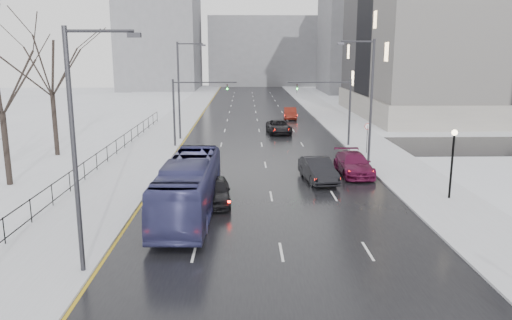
{
  "coord_description": "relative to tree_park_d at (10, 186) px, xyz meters",
  "views": [
    {
      "loc": [
        -1.64,
        0.57,
        9.05
      ],
      "look_at": [
        -0.97,
        30.58,
        2.5
      ],
      "focal_mm": 35.0,
      "sensor_mm": 36.0,
      "label": 1
    }
  ],
  "objects": [
    {
      "name": "iron_fence",
      "position": [
        4.8,
        -4.0,
        0.91
      ],
      "size": [
        0.06,
        70.0,
        1.3
      ],
      "color": "black",
      "rests_on": "sidewalk_left"
    },
    {
      "name": "streetlight_r_mid",
      "position": [
        25.97,
        6.0,
        5.62
      ],
      "size": [
        2.95,
        0.25,
        10.0
      ],
      "color": "#2D2D33",
      "rests_on": "ground"
    },
    {
      "name": "tree_park_e",
      "position": [
        -0.4,
        10.0,
        0.0
      ],
      "size": [
        9.45,
        9.45,
        13.5
      ],
      "primitive_type": null,
      "color": "black",
      "rests_on": "ground"
    },
    {
      "name": "bus",
      "position": [
        13.0,
        -6.53,
        1.63
      ],
      "size": [
        2.99,
        11.45,
        3.17
      ],
      "primitive_type": "imported",
      "rotation": [
        0.0,
        0.0,
        -0.03
      ],
      "color": "navy",
      "rests_on": "road"
    },
    {
      "name": "mast_signal_left",
      "position": [
        10.47,
        14.0,
        4.11
      ],
      "size": [
        6.1,
        0.33,
        6.5
      ],
      "color": "#2D2D33",
      "rests_on": "ground"
    },
    {
      "name": "cross_road",
      "position": [
        17.8,
        14.0,
        0.02
      ],
      "size": [
        130.0,
        10.0,
        0.04
      ],
      "primitive_type": "cube",
      "color": "black",
      "rests_on": "ground"
    },
    {
      "name": "mast_signal_right",
      "position": [
        25.13,
        14.0,
        4.11
      ],
      "size": [
        6.1,
        0.33,
        6.5
      ],
      "color": "#2D2D33",
      "rests_on": "ground"
    },
    {
      "name": "tree_park_d",
      "position": [
        0.0,
        0.0,
        0.0
      ],
      "size": [
        8.75,
        8.75,
        12.5
      ],
      "primitive_type": null,
      "color": "black",
      "rests_on": "ground"
    },
    {
      "name": "sedan_right_near",
      "position": [
        21.3,
        0.7,
        0.87
      ],
      "size": [
        2.4,
        5.22,
        1.66
      ],
      "primitive_type": "imported",
      "rotation": [
        0.0,
        0.0,
        0.13
      ],
      "color": "black",
      "rests_on": "road"
    },
    {
      "name": "civic_building",
      "position": [
        52.8,
        38.0,
        11.21
      ],
      "size": [
        41.0,
        31.0,
        24.8
      ],
      "color": "gray",
      "rests_on": "ground"
    },
    {
      "name": "bldg_far_left",
      "position": [
        -4.2,
        91.0,
        14.0
      ],
      "size": [
        18.0,
        22.0,
        28.0
      ],
      "primitive_type": "cube",
      "color": "slate",
      "rests_on": "ground"
    },
    {
      "name": "park_strip",
      "position": [
        -2.2,
        26.0,
        0.06
      ],
      "size": [
        14.0,
        150.0,
        0.12
      ],
      "primitive_type": "cube",
      "color": "white",
      "rests_on": "ground"
    },
    {
      "name": "no_uturn_sign",
      "position": [
        27.0,
        10.0,
        2.3
      ],
      "size": [
        0.6,
        0.06,
        2.7
      ],
      "color": "#2D2D33",
      "rests_on": "sidewalk_right"
    },
    {
      "name": "bldg_far_center",
      "position": [
        21.8,
        106.0,
        9.0
      ],
      "size": [
        30.0,
        18.0,
        18.0
      ],
      "primitive_type": "cube",
      "color": "slate",
      "rests_on": "ground"
    },
    {
      "name": "sedan_right_far",
      "position": [
        24.25,
        2.62,
        0.84
      ],
      "size": [
        2.39,
        5.6,
        1.61
      ],
      "primitive_type": "imported",
      "rotation": [
        0.0,
        0.0,
        0.02
      ],
      "color": "#530E2F",
      "rests_on": "road"
    },
    {
      "name": "sedan_right_distant",
      "position": [
        22.3,
        34.0,
        0.82
      ],
      "size": [
        1.83,
        4.79,
        1.56
      ],
      "primitive_type": "imported",
      "rotation": [
        0.0,
        0.0,
        -0.04
      ],
      "color": "#621910",
      "rests_on": "road"
    },
    {
      "name": "streetlight_l_far",
      "position": [
        9.63,
        18.0,
        5.62
      ],
      "size": [
        2.95,
        0.25,
        10.0
      ],
      "color": "#2D2D33",
      "rests_on": "ground"
    },
    {
      "name": "sidewalk_left",
      "position": [
        7.3,
        26.0,
        0.08
      ],
      "size": [
        5.0,
        150.0,
        0.16
      ],
      "primitive_type": "cube",
      "color": "silver",
      "rests_on": "ground"
    },
    {
      "name": "sedan_right_cross",
      "position": [
        19.96,
        21.89,
        0.78
      ],
      "size": [
        2.84,
        5.48,
        1.48
      ],
      "primitive_type": "imported",
      "rotation": [
        0.0,
        0.0,
        0.07
      ],
      "color": "black",
      "rests_on": "road"
    },
    {
      "name": "sedan_center_near",
      "position": [
        14.3,
        -4.39,
        0.84
      ],
      "size": [
        2.18,
        4.78,
        1.59
      ],
      "primitive_type": "imported",
      "rotation": [
        0.0,
        0.0,
        0.06
      ],
      "color": "black",
      "rests_on": "road"
    },
    {
      "name": "streetlight_l_near",
      "position": [
        9.63,
        -14.0,
        5.62
      ],
      "size": [
        2.95,
        0.25,
        10.0
      ],
      "color": "#2D2D33",
      "rests_on": "ground"
    },
    {
      "name": "road",
      "position": [
        17.8,
        26.0,
        0.02
      ],
      "size": [
        16.0,
        150.0,
        0.04
      ],
      "primitive_type": "cube",
      "color": "black",
      "rests_on": "ground"
    },
    {
      "name": "lamppost_r_mid",
      "position": [
        28.8,
        -4.0,
        2.94
      ],
      "size": [
        0.36,
        0.36,
        4.28
      ],
      "color": "black",
      "rests_on": "sidewalk_right"
    },
    {
      "name": "sidewalk_right",
      "position": [
        28.3,
        26.0,
        0.08
      ],
      "size": [
        5.0,
        150.0,
        0.16
      ],
      "primitive_type": "cube",
      "color": "silver",
      "rests_on": "ground"
    },
    {
      "name": "bldg_far_right",
      "position": [
        45.8,
        81.0,
        11.0
      ],
      "size": [
        24.0,
        20.0,
        22.0
      ],
      "primitive_type": "cube",
      "color": "slate",
      "rests_on": "ground"
    }
  ]
}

